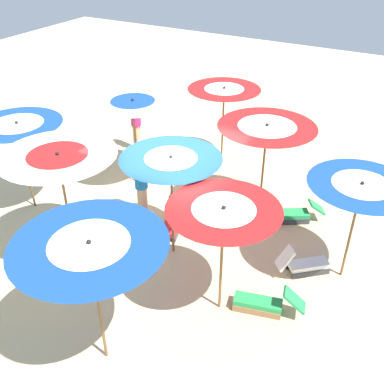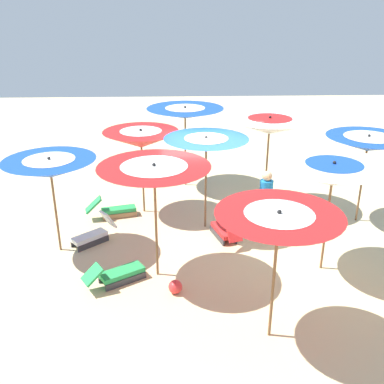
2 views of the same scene
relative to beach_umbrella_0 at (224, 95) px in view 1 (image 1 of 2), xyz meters
name	(u,v)px [view 1 (image 1 of 2)]	position (x,y,z in m)	size (l,w,h in m)	color
ground	(172,240)	(0.58, -3.70, -2.12)	(35.62, 35.62, 0.04)	beige
beach_umbrella_0	(224,95)	(0.00, 0.00, 0.00)	(1.96, 1.96, 2.34)	brown
beach_umbrella_1	(133,109)	(-1.51, -2.03, 0.03)	(2.17, 2.17, 2.40)	brown
beach_umbrella_2	(18,131)	(-3.13, -4.24, -0.03)	(2.03, 2.03, 2.30)	brown
beach_umbrella_3	(266,135)	(1.94, -1.92, 0.07)	(2.16, 2.16, 2.44)	brown
beach_umbrella_4	(171,165)	(0.82, -4.04, 0.05)	(2.00, 2.00, 2.36)	brown
beach_umbrella_5	(59,164)	(-0.91, -5.24, 0.18)	(2.22, 2.22, 2.54)	brown
beach_umbrella_6	(360,193)	(4.19, -3.01, -0.12)	(1.96, 1.96, 2.23)	brown
beach_umbrella_7	(223,219)	(2.41, -5.00, -0.07)	(1.93, 1.93, 2.29)	brown
beach_umbrella_8	(90,252)	(1.24, -6.91, 0.15)	(2.26, 2.26, 2.46)	brown
lounger_0	(294,213)	(2.73, -1.67, -1.90)	(1.26, 0.97, 0.52)	#333338
lounger_1	(173,221)	(0.39, -3.35, -1.88)	(0.67, 1.22, 0.70)	#333338
lounger_2	(264,303)	(3.17, -4.69, -1.89)	(1.34, 0.63, 0.60)	olive
lounger_3	(304,264)	(3.49, -3.32, -1.88)	(1.04, 0.96, 0.69)	#333338
beachgoer_0	(141,184)	(-0.51, -3.27, -1.18)	(0.30, 0.30, 1.74)	#D8A87F
beachgoer_1	(136,122)	(-2.63, -0.46, -1.16)	(0.30, 0.30, 1.79)	#D8A87F
beach_ball	(255,195)	(1.58, -1.26, -1.96)	(0.27, 0.27, 0.27)	red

